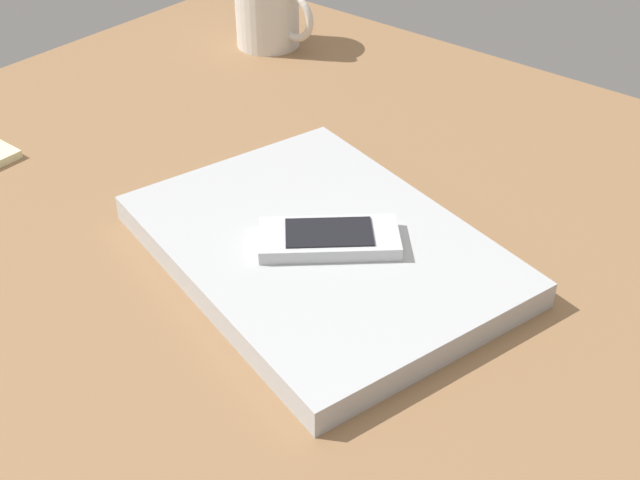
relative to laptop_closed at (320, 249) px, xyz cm
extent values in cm
cube|color=olive|center=(6.48, 5.52, -2.64)|extent=(120.00, 80.00, 3.00)
cube|color=#B7BABC|center=(0.00, 0.00, 0.00)|extent=(35.06, 29.39, 2.28)
cube|color=silver|center=(1.16, -0.28, 1.70)|extent=(11.61, 11.16, 1.11)
cube|color=black|center=(1.16, -0.28, 2.32)|extent=(7.74, 7.52, 0.14)
cylinder|color=silver|center=(-33.64, 30.56, 3.46)|extent=(7.89, 7.89, 9.19)
torus|color=silver|center=(-29.31, 30.56, 3.46)|extent=(6.05, 0.90, 6.05)
camera|label=1|loc=(33.93, -41.20, 39.74)|focal=45.85mm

